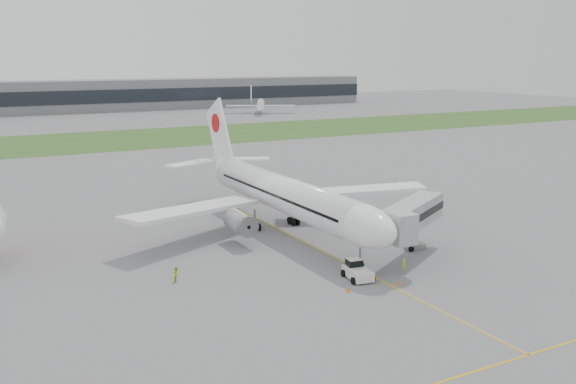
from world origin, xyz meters
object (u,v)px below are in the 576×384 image
airliner (281,192)px  ground_crew_near (404,264)px  pushback_tug (357,270)px  jet_bridge (410,217)px

airliner → ground_crew_near: 23.45m
airliner → pushback_tug: airliner is taller
airliner → jet_bridge: bearing=-67.3°
pushback_tug → ground_crew_near: bearing=5.3°
pushback_tug → ground_crew_near: pushback_tug is taller
pushback_tug → jet_bridge: (9.90, 3.04, 4.41)m
airliner → jet_bridge: size_ratio=3.72×
ground_crew_near → pushback_tug: bearing=-25.2°
ground_crew_near → airliner: bearing=-100.3°
jet_bridge → ground_crew_near: size_ratio=9.06×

